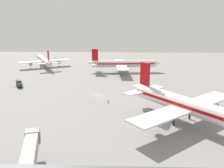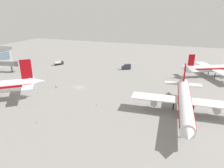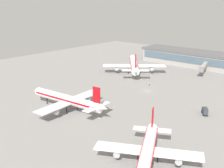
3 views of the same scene
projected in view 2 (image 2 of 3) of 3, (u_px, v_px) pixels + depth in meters
The scene contains 9 objects.
ground at pixel (80, 87), 98.92m from camera, with size 288.00×288.00×0.00m, color gray.
airplane_at_gate at pixel (185, 101), 71.15m from camera, with size 46.87×37.67×14.25m.
airplane_distant at pixel (216, 68), 113.71m from camera, with size 32.29×38.72×12.81m.
fuel_truck at pixel (59, 63), 139.15m from camera, with size 6.32×5.03×2.50m.
catering_truck at pixel (127, 67), 128.48m from camera, with size 4.69×5.71×3.30m.
ground_crew_worker at pixel (56, 86), 97.51m from camera, with size 0.53×0.53×1.67m.
jet_bridge at pixel (2, 63), 122.86m from camera, with size 8.86×23.24×6.74m.
safety_cone_near_gate at pixel (97, 105), 79.73m from camera, with size 0.44×0.44×0.60m, color #EA590C.
safety_cone_mid_apron at pixel (37, 122), 67.32m from camera, with size 0.44×0.44×0.60m, color #EA590C.
Camera 2 is at (81.11, 47.32, 34.83)m, focal length 32.88 mm.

